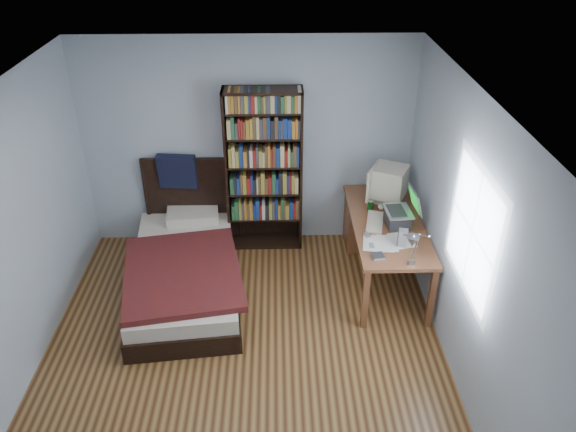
{
  "coord_description": "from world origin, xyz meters",
  "views": [
    {
      "loc": [
        0.32,
        -3.91,
        3.83
      ],
      "look_at": [
        0.44,
        0.95,
        0.96
      ],
      "focal_mm": 35.0,
      "sensor_mm": 36.0,
      "label": 1
    }
  ],
  "objects_px": {
    "laptop": "(399,215)",
    "desk_lamp": "(413,243)",
    "bookshelf": "(264,171)",
    "keyboard": "(375,222)",
    "bed": "(186,265)",
    "crt_monitor": "(387,182)",
    "desk": "(378,223)",
    "speaker": "(403,238)",
    "soda_can": "(370,206)"
  },
  "relations": [
    {
      "from": "desk",
      "to": "bed",
      "type": "height_order",
      "value": "bed"
    },
    {
      "from": "laptop",
      "to": "bed",
      "type": "distance_m",
      "value": 2.37
    },
    {
      "from": "desk",
      "to": "speaker",
      "type": "height_order",
      "value": "speaker"
    },
    {
      "from": "crt_monitor",
      "to": "speaker",
      "type": "distance_m",
      "value": 0.92
    },
    {
      "from": "keyboard",
      "to": "bed",
      "type": "distance_m",
      "value": 2.11
    },
    {
      "from": "desk_lamp",
      "to": "bookshelf",
      "type": "xyz_separation_m",
      "value": [
        -1.3,
        1.87,
        -0.22
      ]
    },
    {
      "from": "laptop",
      "to": "keyboard",
      "type": "relative_size",
      "value": 0.99
    },
    {
      "from": "speaker",
      "to": "bookshelf",
      "type": "xyz_separation_m",
      "value": [
        -1.39,
        1.2,
        0.16
      ]
    },
    {
      "from": "laptop",
      "to": "bookshelf",
      "type": "height_order",
      "value": "bookshelf"
    },
    {
      "from": "speaker",
      "to": "keyboard",
      "type": "bearing_deg",
      "value": 128.2
    },
    {
      "from": "laptop",
      "to": "speaker",
      "type": "height_order",
      "value": "laptop"
    },
    {
      "from": "crt_monitor",
      "to": "keyboard",
      "type": "height_order",
      "value": "crt_monitor"
    },
    {
      "from": "desk",
      "to": "soda_can",
      "type": "height_order",
      "value": "soda_can"
    },
    {
      "from": "crt_monitor",
      "to": "bookshelf",
      "type": "relative_size",
      "value": 0.26
    },
    {
      "from": "desk",
      "to": "bed",
      "type": "xyz_separation_m",
      "value": [
        -2.19,
        -0.56,
        -0.17
      ]
    },
    {
      "from": "soda_can",
      "to": "laptop",
      "type": "bearing_deg",
      "value": -51.86
    },
    {
      "from": "crt_monitor",
      "to": "soda_can",
      "type": "height_order",
      "value": "crt_monitor"
    },
    {
      "from": "desk",
      "to": "bookshelf",
      "type": "xyz_separation_m",
      "value": [
        -1.32,
        0.25,
        0.56
      ]
    },
    {
      "from": "bed",
      "to": "bookshelf",
      "type": "bearing_deg",
      "value": 43.31
    },
    {
      "from": "desk_lamp",
      "to": "speaker",
      "type": "relative_size",
      "value": 3.27
    },
    {
      "from": "laptop",
      "to": "desk_lamp",
      "type": "height_order",
      "value": "desk_lamp"
    },
    {
      "from": "crt_monitor",
      "to": "bed",
      "type": "xyz_separation_m",
      "value": [
        -2.24,
        -0.52,
        -0.72
      ]
    },
    {
      "from": "soda_can",
      "to": "bed",
      "type": "height_order",
      "value": "bed"
    },
    {
      "from": "crt_monitor",
      "to": "desk_lamp",
      "type": "relative_size",
      "value": 0.88
    },
    {
      "from": "bookshelf",
      "to": "bed",
      "type": "height_order",
      "value": "bookshelf"
    },
    {
      "from": "keyboard",
      "to": "bookshelf",
      "type": "height_order",
      "value": "bookshelf"
    },
    {
      "from": "laptop",
      "to": "desk_lamp",
      "type": "relative_size",
      "value": 0.72
    },
    {
      "from": "desk_lamp",
      "to": "keyboard",
      "type": "relative_size",
      "value": 1.37
    },
    {
      "from": "crt_monitor",
      "to": "bed",
      "type": "distance_m",
      "value": 2.41
    },
    {
      "from": "crt_monitor",
      "to": "bookshelf",
      "type": "distance_m",
      "value": 1.41
    },
    {
      "from": "keyboard",
      "to": "laptop",
      "type": "bearing_deg",
      "value": 2.51
    },
    {
      "from": "soda_can",
      "to": "keyboard",
      "type": "bearing_deg",
      "value": -88.22
    },
    {
      "from": "crt_monitor",
      "to": "soda_can",
      "type": "relative_size",
      "value": 4.74
    },
    {
      "from": "desk_lamp",
      "to": "bed",
      "type": "height_order",
      "value": "desk_lamp"
    },
    {
      "from": "crt_monitor",
      "to": "bed",
      "type": "relative_size",
      "value": 0.22
    },
    {
      "from": "crt_monitor",
      "to": "laptop",
      "type": "distance_m",
      "value": 0.53
    },
    {
      "from": "bookshelf",
      "to": "keyboard",
      "type": "bearing_deg",
      "value": -32.72
    },
    {
      "from": "crt_monitor",
      "to": "soda_can",
      "type": "bearing_deg",
      "value": -137.77
    },
    {
      "from": "desk",
      "to": "speaker",
      "type": "distance_m",
      "value": 1.03
    },
    {
      "from": "laptop",
      "to": "bookshelf",
      "type": "bearing_deg",
      "value": 150.68
    },
    {
      "from": "laptop",
      "to": "desk",
      "type": "bearing_deg",
      "value": 100.89
    },
    {
      "from": "soda_can",
      "to": "bed",
      "type": "bearing_deg",
      "value": -170.66
    },
    {
      "from": "bed",
      "to": "laptop",
      "type": "bearing_deg",
      "value": 0.27
    },
    {
      "from": "soda_can",
      "to": "bed",
      "type": "distance_m",
      "value": 2.13
    },
    {
      "from": "laptop",
      "to": "bed",
      "type": "height_order",
      "value": "bed"
    },
    {
      "from": "desk",
      "to": "crt_monitor",
      "type": "height_order",
      "value": "crt_monitor"
    },
    {
      "from": "bookshelf",
      "to": "desk",
      "type": "bearing_deg",
      "value": -10.7
    },
    {
      "from": "laptop",
      "to": "speaker",
      "type": "bearing_deg",
      "value": -95.94
    },
    {
      "from": "speaker",
      "to": "soda_can",
      "type": "relative_size",
      "value": 1.64
    },
    {
      "from": "keyboard",
      "to": "soda_can",
      "type": "relative_size",
      "value": 3.91
    }
  ]
}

